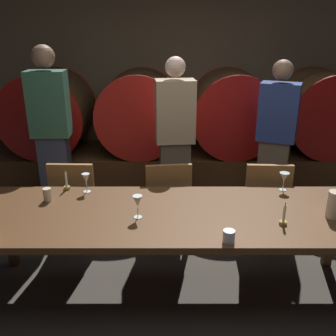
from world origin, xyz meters
name	(u,v)px	position (x,y,z in m)	size (l,w,h in m)	color
ground_plane	(197,303)	(0.00, 0.00, 0.00)	(7.95, 7.95, 0.00)	#3F3A33
back_wall	(186,87)	(0.00, 2.77, 1.21)	(6.12, 0.24, 2.43)	brown
barrel_shelf	(186,168)	(0.00, 2.22, 0.25)	(5.51, 0.90, 0.51)	#4C2D16
wine_barrel_far_left	(52,112)	(-1.67, 2.22, 1.00)	(1.00, 0.89, 1.00)	#513319
wine_barrel_center_left	(142,112)	(-0.56, 2.22, 1.00)	(1.00, 0.89, 1.00)	#513319
wine_barrel_center_right	(233,112)	(0.56, 2.22, 1.00)	(1.00, 0.89, 1.00)	brown
wine_barrel_far_right	(323,112)	(1.67, 2.22, 1.00)	(1.00, 0.89, 1.00)	brown
dining_table	(172,220)	(-0.19, 0.09, 0.67)	(2.93, 0.92, 0.73)	#4C2D16
chair_left	(78,200)	(-1.06, 0.80, 0.49)	(0.41, 0.41, 0.88)	brown
chair_center	(169,201)	(-0.22, 0.78, 0.49)	(0.44, 0.44, 0.88)	brown
chair_right	(266,201)	(0.67, 0.78, 0.49)	(0.42, 0.42, 0.88)	brown
guest_left	(54,135)	(-1.40, 1.36, 0.95)	(0.39, 0.26, 1.83)	#33384C
guest_center	(177,143)	(-0.14, 1.30, 0.88)	(0.40, 0.28, 1.73)	brown
guest_right	(277,142)	(0.89, 1.38, 0.87)	(0.44, 0.36, 1.69)	brown
candle_left	(69,184)	(-1.05, 0.50, 0.78)	(0.05, 0.05, 0.17)	olive
candle_right	(285,219)	(0.57, -0.08, 0.78)	(0.05, 0.05, 0.17)	olive
pitcher	(336,205)	(0.95, 0.02, 0.83)	(0.10, 0.10, 0.19)	beige
wine_glass_left	(88,179)	(-0.87, 0.45, 0.84)	(0.06, 0.06, 0.16)	white
wine_glass_center	(139,202)	(-0.42, 0.02, 0.85)	(0.07, 0.07, 0.17)	silver
wine_glass_right	(286,178)	(0.73, 0.48, 0.84)	(0.08, 0.08, 0.15)	silver
cup_center	(49,194)	(-1.14, 0.29, 0.78)	(0.06, 0.06, 0.10)	beige
cup_right	(231,236)	(0.17, -0.30, 0.77)	(0.08, 0.08, 0.08)	silver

